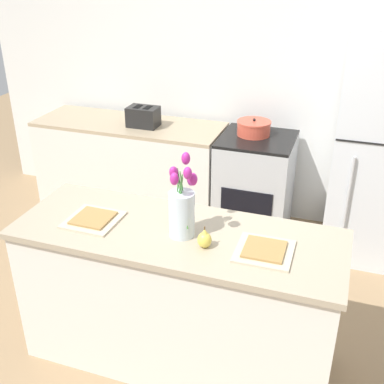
{
  "coord_description": "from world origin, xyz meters",
  "views": [
    {
      "loc": [
        0.8,
        -2.07,
        2.24
      ],
      "look_at": [
        0.0,
        0.25,
        1.01
      ],
      "focal_mm": 45.0,
      "sensor_mm": 36.0,
      "label": 1
    }
  ],
  "objects_px": {
    "pear_figurine": "(204,239)",
    "plate_setting_left": "(93,219)",
    "plate_setting_right": "(264,250)",
    "toaster": "(143,117)",
    "flower_vase": "(182,208)",
    "cooking_pot": "(254,128)",
    "refrigerator": "(380,156)",
    "stove_range": "(254,186)"
  },
  "relations": [
    {
      "from": "toaster",
      "to": "cooking_pot",
      "type": "distance_m",
      "value": 0.95
    },
    {
      "from": "pear_figurine",
      "to": "flower_vase",
      "type": "bearing_deg",
      "value": 153.07
    },
    {
      "from": "toaster",
      "to": "plate_setting_left",
      "type": "bearing_deg",
      "value": -75.59
    },
    {
      "from": "stove_range",
      "to": "flower_vase",
      "type": "relative_size",
      "value": 2.03
    },
    {
      "from": "flower_vase",
      "to": "pear_figurine",
      "type": "bearing_deg",
      "value": -26.93
    },
    {
      "from": "refrigerator",
      "to": "plate_setting_left",
      "type": "relative_size",
      "value": 5.9
    },
    {
      "from": "plate_setting_right",
      "to": "toaster",
      "type": "height_order",
      "value": "toaster"
    },
    {
      "from": "refrigerator",
      "to": "plate_setting_right",
      "type": "height_order",
      "value": "refrigerator"
    },
    {
      "from": "refrigerator",
      "to": "pear_figurine",
      "type": "bearing_deg",
      "value": -117.03
    },
    {
      "from": "flower_vase",
      "to": "toaster",
      "type": "relative_size",
      "value": 1.55
    },
    {
      "from": "stove_range",
      "to": "plate_setting_right",
      "type": "distance_m",
      "value": 1.75
    },
    {
      "from": "pear_figurine",
      "to": "plate_setting_left",
      "type": "distance_m",
      "value": 0.67
    },
    {
      "from": "stove_range",
      "to": "cooking_pot",
      "type": "height_order",
      "value": "cooking_pot"
    },
    {
      "from": "refrigerator",
      "to": "flower_vase",
      "type": "xyz_separation_m",
      "value": [
        -1.01,
        -1.62,
        0.2
      ]
    },
    {
      "from": "stove_range",
      "to": "flower_vase",
      "type": "bearing_deg",
      "value": -92.21
    },
    {
      "from": "refrigerator",
      "to": "flower_vase",
      "type": "distance_m",
      "value": 1.92
    },
    {
      "from": "refrigerator",
      "to": "plate_setting_left",
      "type": "xyz_separation_m",
      "value": [
        -1.53,
        -1.64,
        0.05
      ]
    },
    {
      "from": "plate_setting_left",
      "to": "toaster",
      "type": "distance_m",
      "value": 1.65
    },
    {
      "from": "flower_vase",
      "to": "toaster",
      "type": "height_order",
      "value": "flower_vase"
    },
    {
      "from": "pear_figurine",
      "to": "refrigerator",
      "type": "bearing_deg",
      "value": 62.97
    },
    {
      "from": "flower_vase",
      "to": "plate_setting_right",
      "type": "bearing_deg",
      "value": -3.01
    },
    {
      "from": "plate_setting_left",
      "to": "refrigerator",
      "type": "bearing_deg",
      "value": 46.96
    },
    {
      "from": "flower_vase",
      "to": "cooking_pot",
      "type": "height_order",
      "value": "flower_vase"
    },
    {
      "from": "plate_setting_left",
      "to": "cooking_pot",
      "type": "bearing_deg",
      "value": 72.44
    },
    {
      "from": "refrigerator",
      "to": "plate_setting_right",
      "type": "bearing_deg",
      "value": -109.02
    },
    {
      "from": "plate_setting_left",
      "to": "cooking_pot",
      "type": "relative_size",
      "value": 1.03
    },
    {
      "from": "pear_figurine",
      "to": "cooking_pot",
      "type": "xyz_separation_m",
      "value": [
        -0.13,
        1.75,
        0.01
      ]
    },
    {
      "from": "pear_figurine",
      "to": "plate_setting_left",
      "type": "relative_size",
      "value": 0.42
    },
    {
      "from": "flower_vase",
      "to": "toaster",
      "type": "distance_m",
      "value": 1.83
    },
    {
      "from": "plate_setting_right",
      "to": "refrigerator",
      "type": "bearing_deg",
      "value": 70.98
    },
    {
      "from": "plate_setting_left",
      "to": "stove_range",
      "type": "bearing_deg",
      "value": 70.43
    },
    {
      "from": "plate_setting_right",
      "to": "plate_setting_left",
      "type": "bearing_deg",
      "value": 180.0
    },
    {
      "from": "flower_vase",
      "to": "plate_setting_right",
      "type": "distance_m",
      "value": 0.47
    },
    {
      "from": "plate_setting_right",
      "to": "cooking_pot",
      "type": "distance_m",
      "value": 1.75
    },
    {
      "from": "flower_vase",
      "to": "pear_figurine",
      "type": "distance_m",
      "value": 0.2
    },
    {
      "from": "refrigerator",
      "to": "stove_range",
      "type": "bearing_deg",
      "value": -179.96
    },
    {
      "from": "cooking_pot",
      "to": "toaster",
      "type": "bearing_deg",
      "value": -174.33
    },
    {
      "from": "refrigerator",
      "to": "plate_setting_right",
      "type": "distance_m",
      "value": 1.74
    },
    {
      "from": "plate_setting_right",
      "to": "toaster",
      "type": "xyz_separation_m",
      "value": [
        -1.38,
        1.6,
        0.07
      ]
    },
    {
      "from": "refrigerator",
      "to": "toaster",
      "type": "relative_size",
      "value": 6.06
    },
    {
      "from": "pear_figurine",
      "to": "plate_setting_left",
      "type": "xyz_separation_m",
      "value": [
        -0.67,
        0.05,
        -0.04
      ]
    },
    {
      "from": "flower_vase",
      "to": "cooking_pot",
      "type": "bearing_deg",
      "value": 89.48
    }
  ]
}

